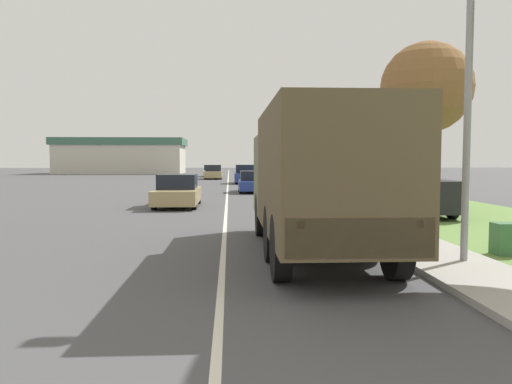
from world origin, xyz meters
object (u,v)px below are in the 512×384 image
Objects in this scene: car_second_ahead at (254,182)px; car_nearest_ahead at (178,192)px; car_third_ahead at (245,175)px; lamp_post at (458,57)px; car_fourth_ahead at (213,173)px; pickup_truck at (408,191)px; military_truck at (316,176)px; car_farthest_ahead at (211,171)px.

car_nearest_ahead is at bearing -111.87° from car_second_ahead.
lamp_post is (3.03, -34.77, 3.33)m from car_third_ahead.
lamp_post is (6.15, -45.24, 3.37)m from car_fourth_ahead.
car_nearest_ahead is 1.06× the size of car_second_ahead.
pickup_truck is at bearing -19.80° from car_nearest_ahead.
pickup_truck is at bearing 58.38° from military_truck.
car_fourth_ahead is 36.63m from pickup_truck.
car_nearest_ahead is 32.22m from car_fourth_ahead.
military_truck is at bearing -85.24° from car_fourth_ahead.
car_farthest_ahead is 53.86m from lamp_post.
military_truck reaches higher than car_second_ahead.
lamp_post is (-2.61, -9.66, 3.18)m from pickup_truck.
car_third_ahead is 0.79× the size of pickup_truck.
car_third_ahead is 10.92m from car_fourth_ahead.
military_truck is 1.78× the size of car_nearest_ahead.
car_second_ahead is at bearing 68.13° from car_nearest_ahead.
car_farthest_ahead is (-0.54, 8.10, -0.03)m from car_fourth_ahead.
lamp_post is (6.72, -13.02, 3.41)m from car_nearest_ahead.
car_second_ahead is at bearing 90.91° from military_truck.
car_nearest_ahead is at bearing 117.29° from lamp_post.
car_fourth_ahead is 1.04× the size of car_farthest_ahead.
car_second_ahead is at bearing -82.83° from car_farthest_ahead.
military_truck is 12.43m from car_nearest_ahead.
car_farthest_ahead is at bearing 102.01° from pickup_truck.
car_nearest_ahead is 15.04m from lamp_post.
pickup_truck is 10.50m from lamp_post.
car_third_ahead is 0.96× the size of car_farthest_ahead.
pickup_truck is at bearing 74.91° from lamp_post.
car_fourth_ahead is 45.78m from lamp_post.
military_truck reaches higher than car_nearest_ahead.
car_third_ahead is at bearing -78.88° from car_farthest_ahead.
lamp_post is at bearing -85.01° from car_third_ahead.
military_truck is 1.61× the size of car_fourth_ahead.
car_nearest_ahead is 0.91× the size of car_fourth_ahead.
car_second_ahead is at bearing 112.64° from pickup_truck.
lamp_post reaches higher than car_fourth_ahead.
lamp_post reaches higher than car_second_ahead.
lamp_post is at bearing -82.89° from car_second_ahead.
car_farthest_ahead is (-3.65, 18.57, -0.08)m from car_third_ahead.
car_third_ahead is at bearing 90.93° from military_truck.
car_third_ahead reaches higher than car_second_ahead.
car_third_ahead is at bearing 90.96° from car_second_ahead.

